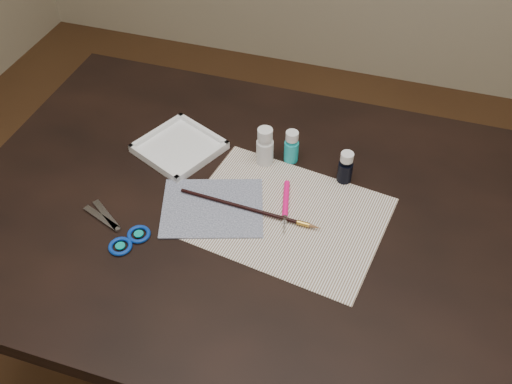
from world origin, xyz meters
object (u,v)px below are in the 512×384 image
(paper, at_px, (286,216))
(paint_bottle_navy, at_px, (346,167))
(scissors, at_px, (110,227))
(paint_bottle_white, at_px, (265,146))
(canvas, at_px, (212,208))
(paint_bottle_cyan, at_px, (291,146))
(palette_tray, at_px, (179,147))

(paper, xyz_separation_m, paint_bottle_navy, (0.10, 0.15, 0.04))
(scissors, bearing_deg, paint_bottle_white, -109.13)
(paper, relative_size, scissors, 2.16)
(scissors, bearing_deg, canvas, -126.58)
(canvas, bearing_deg, paint_bottle_navy, 34.45)
(paint_bottle_cyan, xyz_separation_m, scissors, (-0.30, -0.32, -0.04))
(canvas, relative_size, paint_bottle_navy, 2.70)
(canvas, xyz_separation_m, paint_bottle_white, (0.06, 0.18, 0.05))
(paper, height_order, scissors, scissors)
(canvas, height_order, paint_bottle_cyan, paint_bottle_cyan)
(paint_bottle_cyan, xyz_separation_m, palette_tray, (-0.26, -0.05, -0.03))
(canvas, xyz_separation_m, palette_tray, (-0.14, 0.16, 0.01))
(palette_tray, bearing_deg, scissors, -98.19)
(canvas, xyz_separation_m, scissors, (-0.18, -0.12, 0.00))
(paint_bottle_white, height_order, paint_bottle_navy, paint_bottle_white)
(paint_bottle_cyan, height_order, scissors, paint_bottle_cyan)
(palette_tray, bearing_deg, paper, -23.51)
(paper, relative_size, palette_tray, 2.39)
(paint_bottle_navy, relative_size, palette_tray, 0.47)
(paper, distance_m, canvas, 0.16)
(canvas, bearing_deg, paper, 9.43)
(paper, distance_m, scissors, 0.37)
(paint_bottle_navy, bearing_deg, paint_bottle_cyan, 166.88)
(paper, xyz_separation_m, palette_tray, (-0.30, 0.13, 0.01))
(paper, height_order, paint_bottle_navy, paint_bottle_navy)
(canvas, bearing_deg, scissors, -147.35)
(paper, bearing_deg, canvas, -170.57)
(scissors, bearing_deg, paint_bottle_cyan, -112.52)
(paint_bottle_cyan, height_order, palette_tray, paint_bottle_cyan)
(scissors, bearing_deg, palette_tray, -77.42)
(paint_bottle_navy, xyz_separation_m, palette_tray, (-0.40, -0.02, -0.03))
(paint_bottle_white, distance_m, paint_bottle_cyan, 0.06)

